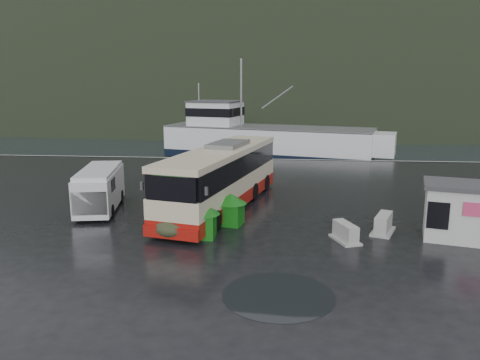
# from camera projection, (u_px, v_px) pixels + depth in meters

# --- Properties ---
(ground) EXTENTS (160.00, 160.00, 0.00)m
(ground) POSITION_uv_depth(u_px,v_px,m) (208.00, 228.00, 22.05)
(ground) COLOR black
(ground) RESTS_ON ground
(harbor_water) EXTENTS (300.00, 180.00, 0.02)m
(harbor_water) POSITION_uv_depth(u_px,v_px,m) (271.00, 105.00, 129.16)
(harbor_water) COLOR black
(harbor_water) RESTS_ON ground
(quay_edge) EXTENTS (160.00, 0.60, 1.50)m
(quay_edge) POSITION_uv_depth(u_px,v_px,m) (244.00, 159.00, 41.52)
(quay_edge) COLOR #999993
(quay_edge) RESTS_ON ground
(headland) EXTENTS (780.00, 540.00, 570.00)m
(headland) POSITION_uv_depth(u_px,v_px,m) (295.00, 92.00, 264.60)
(headland) COLOR black
(headland) RESTS_ON ground
(coach_bus) EXTENTS (5.88, 12.80, 3.51)m
(coach_bus) POSITION_uv_depth(u_px,v_px,m) (222.00, 207.00, 25.74)
(coach_bus) COLOR beige
(coach_bus) RESTS_ON ground
(white_van) EXTENTS (2.87, 5.71, 2.28)m
(white_van) POSITION_uv_depth(u_px,v_px,m) (101.00, 209.00, 25.31)
(white_van) COLOR silver
(white_van) RESTS_ON ground
(waste_bin_left) EXTENTS (1.12, 1.12, 1.56)m
(waste_bin_left) POSITION_uv_depth(u_px,v_px,m) (203.00, 237.00, 20.85)
(waste_bin_left) COLOR #116312
(waste_bin_left) RESTS_ON ground
(waste_bin_right) EXTENTS (1.33, 1.33, 1.54)m
(waste_bin_right) POSITION_uv_depth(u_px,v_px,m) (231.00, 224.00, 22.66)
(waste_bin_right) COLOR #116312
(waste_bin_right) RESTS_ON ground
(dome_tent) EXTENTS (2.28, 3.00, 1.10)m
(dome_tent) POSITION_uv_depth(u_px,v_px,m) (175.00, 235.00, 21.15)
(dome_tent) COLOR #323721
(dome_tent) RESTS_ON ground
(ticket_kiosk) EXTENTS (3.72, 3.17, 2.50)m
(ticket_kiosk) POSITION_uv_depth(u_px,v_px,m) (458.00, 239.00, 20.65)
(ticket_kiosk) COLOR #B9B8B4
(ticket_kiosk) RESTS_ON ground
(jersey_barrier_a) EXTENTS (1.33, 1.79, 0.80)m
(jersey_barrier_a) POSITION_uv_depth(u_px,v_px,m) (345.00, 241.00, 20.35)
(jersey_barrier_a) COLOR #999993
(jersey_barrier_a) RESTS_ON ground
(jersey_barrier_b) EXTENTS (1.46, 1.94, 0.87)m
(jersey_barrier_b) POSITION_uv_depth(u_px,v_px,m) (383.00, 233.00, 21.45)
(jersey_barrier_b) COLOR #999993
(jersey_barrier_b) RESTS_ON ground
(fishing_trawler) EXTENTS (26.93, 12.49, 10.53)m
(fishing_trawler) POSITION_uv_depth(u_px,v_px,m) (267.00, 145.00, 50.59)
(fishing_trawler) COLOR silver
(fishing_trawler) RESTS_ON ground
(puddles) EXTENTS (13.37, 4.32, 0.01)m
(puddles) POSITION_uv_depth(u_px,v_px,m) (181.00, 297.00, 15.10)
(puddles) COLOR black
(puddles) RESTS_ON ground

